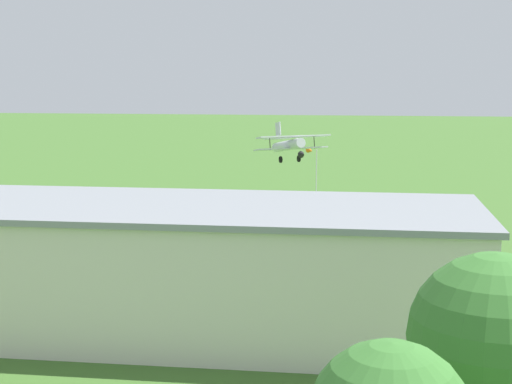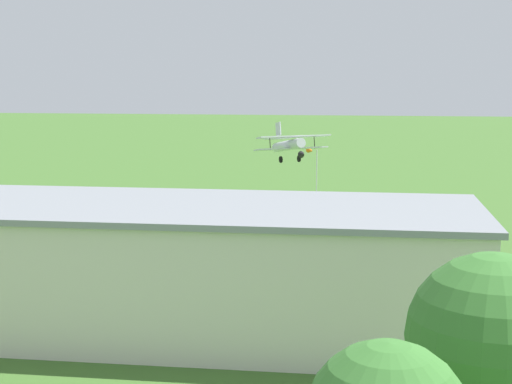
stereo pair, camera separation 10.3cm
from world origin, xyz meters
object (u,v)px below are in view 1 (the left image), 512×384
(person_watching_takeoff, at_px, (409,257))
(person_beside_truck, at_px, (451,259))
(windsock, at_px, (311,156))
(person_walking_on_apron, at_px, (468,275))
(biplane, at_px, (289,145))
(hangar, at_px, (162,267))
(tree_behind_hangar_right, at_px, (493,338))

(person_watching_takeoff, bearing_deg, person_beside_truck, 179.79)
(windsock, bearing_deg, person_watching_takeoff, 110.78)
(person_watching_takeoff, bearing_deg, person_walking_on_apron, 127.61)
(person_watching_takeoff, bearing_deg, windsock, -69.22)
(person_walking_on_apron, xyz_separation_m, windsock, (13.15, -29.49, 5.29))
(biplane, xyz_separation_m, person_walking_on_apron, (-14.55, 18.15, -7.55))
(biplane, bearing_deg, person_walking_on_apron, 128.71)
(hangar, bearing_deg, tree_behind_hangar_right, 133.42)
(person_walking_on_apron, height_order, tree_behind_hangar_right, tree_behind_hangar_right)
(biplane, height_order, tree_behind_hangar_right, biplane)
(person_watching_takeoff, xyz_separation_m, person_beside_truck, (-3.24, 0.01, -0.06))
(biplane, bearing_deg, hangar, 81.06)
(hangar, bearing_deg, windsock, -98.43)
(hangar, relative_size, person_walking_on_apron, 22.69)
(hangar, xyz_separation_m, windsock, (-6.19, -41.74, 2.28))
(windsock, bearing_deg, hangar, 81.57)
(windsock, bearing_deg, person_walking_on_apron, 114.03)
(biplane, distance_m, person_watching_takeoff, 18.55)
(hangar, bearing_deg, biplane, -98.94)
(person_walking_on_apron, xyz_separation_m, person_beside_truck, (0.62, -5.00, -0.06))
(person_walking_on_apron, height_order, windsock, windsock)
(tree_behind_hangar_right, bearing_deg, hangar, -46.58)
(hangar, distance_m, tree_behind_hangar_right, 23.57)
(person_beside_truck, relative_size, tree_behind_hangar_right, 0.17)
(hangar, relative_size, person_watching_takeoff, 22.69)
(biplane, height_order, person_beside_truck, biplane)
(person_watching_takeoff, relative_size, person_beside_truck, 1.07)
(hangar, xyz_separation_m, person_walking_on_apron, (-19.34, -12.25, -3.02))
(tree_behind_hangar_right, height_order, windsock, tree_behind_hangar_right)
(person_beside_truck, height_order, windsock, windsock)
(biplane, distance_m, windsock, 11.64)
(person_beside_truck, xyz_separation_m, windsock, (12.52, -24.49, 5.35))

